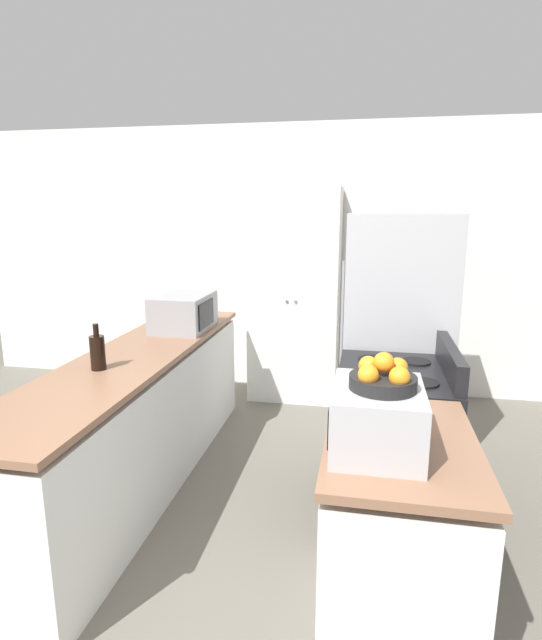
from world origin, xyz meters
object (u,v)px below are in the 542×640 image
(microwave, at_px, (184,312))
(stove, at_px, (392,443))
(refrigerator, at_px, (396,339))
(wine_bottle, at_px, (98,352))
(pantry_cabinet, at_px, (295,295))
(fruit_bowl, at_px, (383,377))
(toaster_oven, at_px, (377,419))

(microwave, bearing_deg, stove, -25.62)
(refrigerator, xyz_separation_m, wine_bottle, (-1.71, -1.09, 0.12))
(pantry_cabinet, height_order, microwave, pantry_cabinet)
(stove, bearing_deg, fruit_bowl, -96.29)
(pantry_cabinet, bearing_deg, wine_bottle, -111.13)
(stove, height_order, refrigerator, refrigerator)
(pantry_cabinet, height_order, wine_bottle, pantry_cabinet)
(refrigerator, bearing_deg, toaster_oven, -95.34)
(refrigerator, height_order, fruit_bowl, refrigerator)
(fruit_bowl, bearing_deg, toaster_oven, 149.09)
(refrigerator, bearing_deg, stove, -93.02)
(wine_bottle, distance_m, toaster_oven, 1.69)
(toaster_oven, relative_size, fruit_bowl, 1.67)
(toaster_oven, bearing_deg, wine_bottle, 155.96)
(toaster_oven, xyz_separation_m, fruit_bowl, (0.02, -0.01, 0.17))
(pantry_cabinet, bearing_deg, microwave, -122.15)
(refrigerator, xyz_separation_m, microwave, (-1.58, -0.06, 0.15))
(wine_bottle, height_order, fruit_bowl, fruit_bowl)
(stove, distance_m, wine_bottle, 1.78)
(refrigerator, relative_size, microwave, 3.32)
(microwave, bearing_deg, wine_bottle, -97.25)
(stove, bearing_deg, wine_bottle, -170.13)
(toaster_oven, distance_m, fruit_bowl, 0.17)
(wine_bottle, height_order, toaster_oven, wine_bottle)
(microwave, bearing_deg, fruit_bowl, -50.38)
(refrigerator, distance_m, fruit_bowl, 1.82)
(refrigerator, xyz_separation_m, toaster_oven, (-0.17, -1.78, 0.14))
(pantry_cabinet, xyz_separation_m, toaster_oven, (0.72, -2.82, 0.03))
(pantry_cabinet, bearing_deg, fruit_bowl, -75.38)
(pantry_cabinet, height_order, toaster_oven, pantry_cabinet)
(pantry_cabinet, relative_size, wine_bottle, 7.44)
(microwave, bearing_deg, toaster_oven, -50.53)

